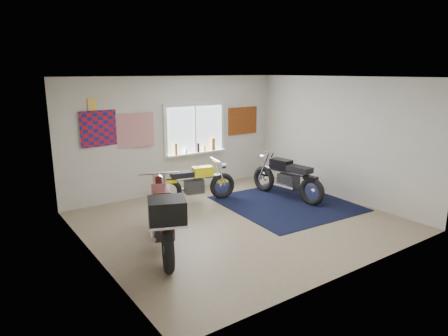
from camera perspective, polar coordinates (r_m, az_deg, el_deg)
ground at (r=7.73m, az=2.28°, el=-7.61°), size 5.50×5.50×0.00m
room_shell at (r=7.30m, az=2.41°, el=4.48°), size 5.50×5.50×5.50m
navy_rug at (r=8.80m, az=8.91°, el=-5.04°), size 2.65×2.74×0.01m
window_assembly at (r=9.64m, az=-4.16°, el=5.08°), size 1.66×0.17×1.26m
oil_bottles at (r=9.67m, az=-3.57°, el=3.07°), size 1.12×0.09×0.30m
flag_display at (r=8.60m, az=-18.32°, el=8.62°), size 1.60×0.10×1.17m
triumph_poster at (r=10.43m, az=2.69°, el=6.76°), size 0.90×0.03×0.70m
yellow_triumph at (r=8.74m, az=-4.06°, el=-2.28°), size 1.82×0.62×0.92m
black_chrome_bike at (r=9.09m, az=8.99°, el=-1.51°), size 0.61×2.00×1.03m
maroon_tourer at (r=6.27m, az=-8.62°, el=-7.12°), size 1.18×2.20×1.15m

